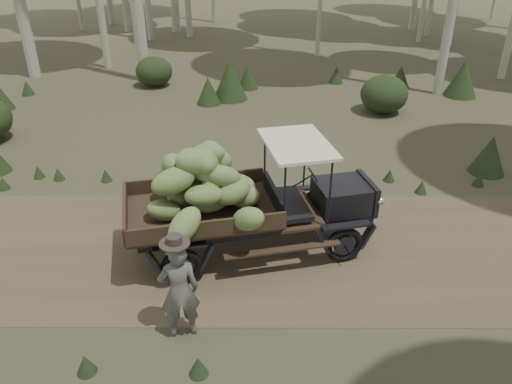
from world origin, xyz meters
TOP-DOWN VIEW (x-y plane):
  - ground at (0.00, 0.00)m, footprint 120.00×120.00m
  - dirt_track at (0.00, 0.00)m, footprint 70.00×4.00m
  - banana_truck at (-0.19, -0.07)m, footprint 4.67×2.74m
  - farmer at (-0.80, -2.09)m, footprint 0.65×0.51m
  - undergrowth at (-1.45, 1.22)m, footprint 21.69×21.77m

SIDE VIEW (x-z plane):
  - ground at x=0.00m, z-range 0.00..0.00m
  - dirt_track at x=0.00m, z-range 0.00..0.01m
  - undergrowth at x=-1.45m, z-range -0.14..1.24m
  - farmer at x=-0.80m, z-range -0.05..1.65m
  - banana_truck at x=-0.19m, z-range 0.19..2.40m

